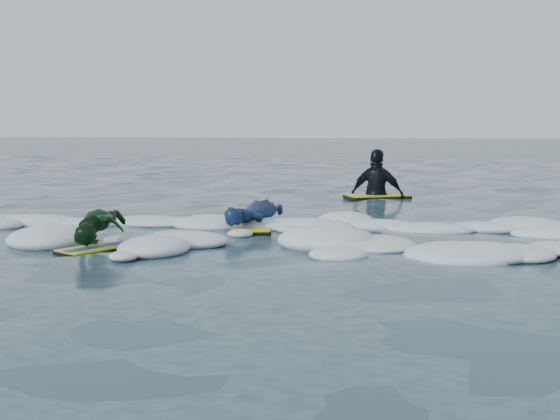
# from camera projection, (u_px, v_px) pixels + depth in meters

# --- Properties ---
(ground) EXTENTS (120.00, 120.00, 0.00)m
(ground) POSITION_uv_depth(u_px,v_px,m) (204.00, 246.00, 8.53)
(ground) COLOR #162436
(ground) RESTS_ON ground
(foam_band) EXTENTS (12.00, 3.10, 0.30)m
(foam_band) POSITION_uv_depth(u_px,v_px,m) (222.00, 233.00, 9.55)
(foam_band) COLOR silver
(foam_band) RESTS_ON ground
(prone_woman_unit) EXTENTS (0.87, 1.57, 0.38)m
(prone_woman_unit) POSITION_uv_depth(u_px,v_px,m) (253.00, 215.00, 9.90)
(prone_woman_unit) COLOR black
(prone_woman_unit) RESTS_ON ground
(prone_child_unit) EXTENTS (0.80, 1.31, 0.48)m
(prone_child_unit) POSITION_uv_depth(u_px,v_px,m) (100.00, 230.00, 8.26)
(prone_child_unit) COLOR black
(prone_child_unit) RESTS_ON ground
(waiting_rider_unit) EXTENTS (1.39, 1.10, 1.83)m
(waiting_rider_unit) POSITION_uv_depth(u_px,v_px,m) (377.00, 196.00, 13.77)
(waiting_rider_unit) COLOR black
(waiting_rider_unit) RESTS_ON ground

